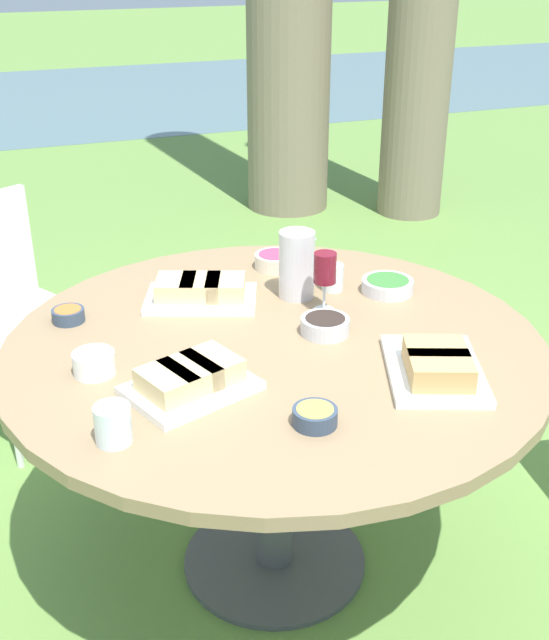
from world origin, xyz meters
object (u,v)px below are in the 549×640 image
(water_pitcher, at_px, (297,264))
(dining_table, at_px, (274,373))
(wine_glass, at_px, (325,271))
(chair_far_back, at_px, (3,299))

(water_pitcher, bearing_deg, dining_table, -123.82)
(dining_table, distance_m, wine_glass, 0.32)
(wine_glass, bearing_deg, water_pitcher, 104.27)
(chair_far_back, xyz_separation_m, water_pitcher, (0.81, -0.87, 0.34))
(dining_table, height_order, water_pitcher, water_pitcher)
(chair_far_back, bearing_deg, wine_glass, -49.67)
(water_pitcher, relative_size, wine_glass, 1.14)
(water_pitcher, height_order, wine_glass, water_pitcher)
(dining_table, xyz_separation_m, chair_far_back, (-0.65, 1.12, -0.14))
(chair_far_back, bearing_deg, water_pitcher, -46.89)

